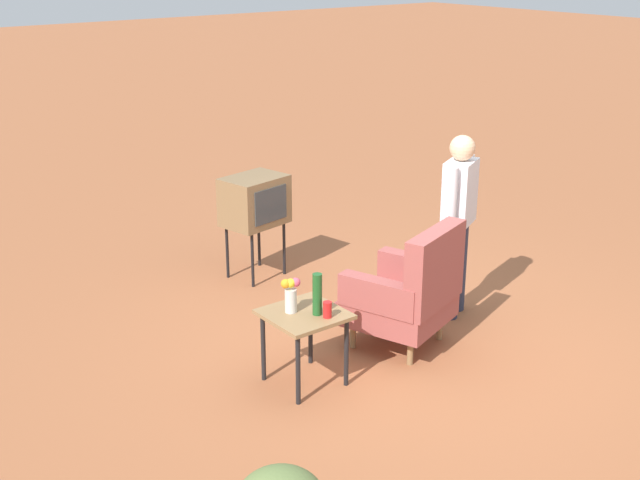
{
  "coord_description": "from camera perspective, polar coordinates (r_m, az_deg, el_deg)",
  "views": [
    {
      "loc": [
        4.42,
        4.41,
        3.17
      ],
      "look_at": [
        0.15,
        -1.15,
        0.65
      ],
      "focal_mm": 46.67,
      "sensor_mm": 36.0,
      "label": 1
    }
  ],
  "objects": [
    {
      "name": "ground_plane",
      "position": [
        7.01,
        6.76,
        -7.29
      ],
      "size": [
        60.0,
        60.0,
        0.0
      ],
      "primitive_type": "plane",
      "color": "#A05B38"
    },
    {
      "name": "armchair",
      "position": [
        6.8,
        6.14,
        -3.5
      ],
      "size": [
        0.97,
        0.98,
        1.06
      ],
      "color": "#937047",
      "rests_on": "ground"
    },
    {
      "name": "side_table",
      "position": [
        6.21,
        -1.08,
        -5.69
      ],
      "size": [
        0.56,
        0.56,
        0.58
      ],
      "color": "black",
      "rests_on": "ground"
    },
    {
      "name": "tv_on_stand",
      "position": [
        8.15,
        -4.5,
        2.65
      ],
      "size": [
        0.67,
        0.55,
        1.03
      ],
      "color": "black",
      "rests_on": "ground"
    },
    {
      "name": "person_standing",
      "position": [
        7.32,
        9.48,
        1.73
      ],
      "size": [
        0.52,
        0.36,
        1.64
      ],
      "color": "#2D3347",
      "rests_on": "ground"
    },
    {
      "name": "bottle_wine_green",
      "position": [
        6.08,
        -0.19,
        -3.74
      ],
      "size": [
        0.07,
        0.07,
        0.32
      ],
      "primitive_type": "cylinder",
      "color": "#1E5623",
      "rests_on": "side_table"
    },
    {
      "name": "soda_can_red",
      "position": [
        6.08,
        0.51,
        -4.8
      ],
      "size": [
        0.07,
        0.07,
        0.12
      ],
      "primitive_type": "cylinder",
      "color": "red",
      "rests_on": "side_table"
    },
    {
      "name": "flower_vase",
      "position": [
        6.13,
        -2.02,
        -3.68
      ],
      "size": [
        0.14,
        0.1,
        0.27
      ],
      "color": "silver",
      "rests_on": "side_table"
    }
  ]
}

